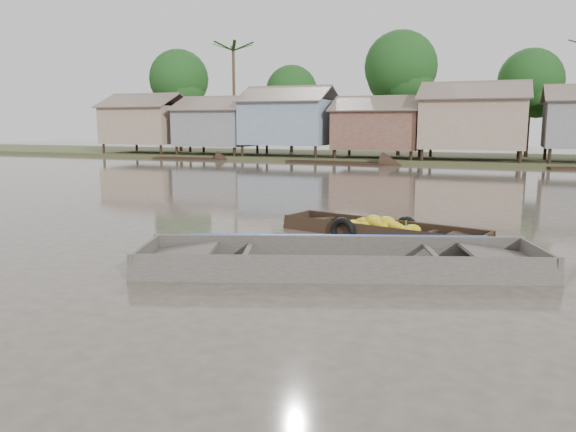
% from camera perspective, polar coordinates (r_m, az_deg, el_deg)
% --- Properties ---
extents(ground, '(120.00, 120.00, 0.00)m').
position_cam_1_polar(ground, '(11.23, -2.87, -4.47)').
color(ground, '#494038').
rests_on(ground, ground).
extents(riverbank, '(120.00, 12.47, 10.22)m').
position_cam_1_polar(riverbank, '(41.86, 19.21, 9.46)').
color(riverbank, '#384723').
rests_on(riverbank, ground).
extents(banana_boat, '(5.19, 2.55, 0.72)m').
position_cam_1_polar(banana_boat, '(13.70, 9.18, -1.48)').
color(banana_boat, black).
rests_on(banana_boat, ground).
extents(viewer_boat, '(7.65, 4.22, 0.60)m').
position_cam_1_polar(viewer_boat, '(10.55, 5.34, -5.09)').
color(viewer_boat, '#3B3632').
rests_on(viewer_boat, ground).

